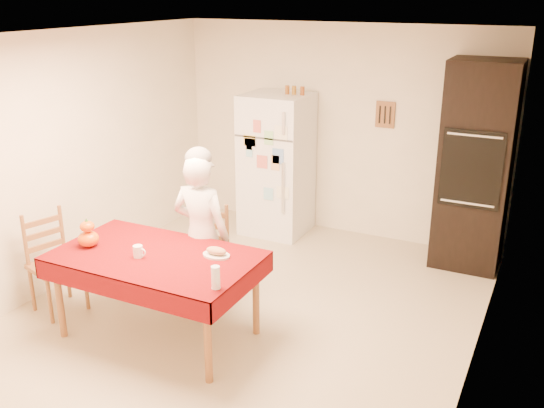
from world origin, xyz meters
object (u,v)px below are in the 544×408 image
Objects in this scene: oven_cabinet at (475,167)px; chair_left at (52,258)px; dining_table at (156,262)px; pumpkin_lower at (88,239)px; seated_woman at (201,235)px; coffee_mug at (138,251)px; refrigerator at (277,165)px; wine_glass at (216,277)px; chair_far at (206,251)px; bread_plate at (216,255)px.

oven_cabinet is 2.32× the size of chair_left.
dining_table is 0.64m from pumpkin_lower.
chair_left is 1.41m from seated_woman.
coffee_mug is (-2.23, -2.78, -0.29)m from oven_cabinet.
wine_glass is (0.92, -2.93, -0.00)m from refrigerator.
seated_woman is (1.27, 0.58, 0.25)m from chair_left.
chair_far reaches higher than coffee_mug.
dining_table is 0.84m from wine_glass.
dining_table is at bearing -86.75° from refrigerator.
refrigerator is 1.94m from chair_far.
dining_table is at bearing -71.02° from chair_left.
refrigerator is 9.43× the size of pumpkin_lower.
oven_cabinet is at bearing 1.18° from refrigerator.
bread_plate is (1.09, 0.30, -0.06)m from pumpkin_lower.
chair_far is 1.00× the size of chair_left.
chair_left is at bearing -172.03° from bread_plate.
seated_woman reaches higher than wine_glass.
seated_woman is at bearing 128.25° from wine_glass.
refrigerator reaches higher than dining_table.
bread_plate is at bearing 120.89° from wine_glass.
oven_cabinet is (2.28, 0.05, 0.25)m from refrigerator.
pumpkin_lower is 1.13m from bread_plate.
refrigerator is 2.78m from pumpkin_lower.
seated_woman is at bearing 72.51° from coffee_mug.
oven_cabinet reaches higher than chair_far.
refrigerator is 7.08× the size of bread_plate.
wine_glass reaches higher than pumpkin_lower.
chair_left is 0.64m from pumpkin_lower.
chair_far is 0.90m from coffee_mug.
oven_cabinet is 12.50× the size of wine_glass.
dining_table is 0.76m from chair_far.
seated_woman is (0.08, -0.19, 0.25)m from chair_far.
wine_glass is at bearing -65.85° from chair_far.
pumpkin_lower is (-0.47, -2.74, -0.02)m from refrigerator.
oven_cabinet is 1.45× the size of seated_woman.
chair_left reaches higher than wine_glass.
coffee_mug is at bearing -152.69° from bread_plate.
bread_plate is (-1.65, -2.49, -0.33)m from oven_cabinet.
chair_left reaches higher than coffee_mug.
seated_woman is 15.13× the size of coffee_mug.
pumpkin_lower is (-0.64, -0.84, 0.32)m from chair_far.
seated_woman reaches higher than chair_left.
chair_left is (-3.29, -2.72, -0.59)m from oven_cabinet.
seated_woman reaches higher than bread_plate.
wine_glass is (0.86, -0.19, 0.04)m from coffee_mug.
chair_left is at bearing 22.52° from seated_woman.
chair_left is 0.63× the size of seated_woman.
chair_far is at bearing -137.23° from oven_cabinet.
bread_plate reaches higher than dining_table.
dining_table is 1.79× the size of chair_far.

